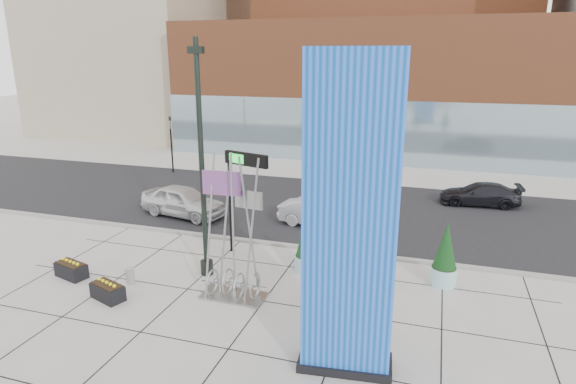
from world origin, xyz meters
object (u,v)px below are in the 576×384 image
(blue_pylon, at_px, (350,227))
(car_white_west, at_px, (183,201))
(public_art_sculpture, at_px, (233,261))
(car_silver_mid, at_px, (321,213))
(overhead_street_sign, at_px, (246,167))
(concrete_bollard, at_px, (130,276))
(lamp_post, at_px, (203,184))

(blue_pylon, bearing_deg, car_white_west, 130.29)
(car_white_west, bearing_deg, public_art_sculpture, -129.40)
(car_white_west, xyz_separation_m, car_silver_mid, (7.43, 0.60, -0.11))
(blue_pylon, xyz_separation_m, car_white_west, (-10.76, 10.22, -3.32))
(public_art_sculpture, distance_m, overhead_street_sign, 4.67)
(public_art_sculpture, bearing_deg, overhead_street_sign, 105.76)
(blue_pylon, relative_size, concrete_bollard, 13.86)
(overhead_street_sign, bearing_deg, car_silver_mid, 79.12)
(blue_pylon, xyz_separation_m, overhead_street_sign, (-5.57, 6.56, -0.25))
(overhead_street_sign, relative_size, car_white_west, 0.95)
(public_art_sculpture, distance_m, concrete_bollard, 4.30)
(concrete_bollard, bearing_deg, lamp_post, 34.30)
(blue_pylon, xyz_separation_m, lamp_post, (-6.33, 4.16, -0.46))
(car_silver_mid, bearing_deg, public_art_sculpture, 178.67)
(overhead_street_sign, xyz_separation_m, car_silver_mid, (2.24, 4.26, -3.18))
(lamp_post, xyz_separation_m, car_white_west, (-4.43, 6.06, -2.85))
(lamp_post, distance_m, overhead_street_sign, 2.53)
(blue_pylon, height_order, overhead_street_sign, blue_pylon)
(public_art_sculpture, xyz_separation_m, concrete_bollard, (-4.16, -0.23, -1.06))
(lamp_post, relative_size, overhead_street_sign, 1.98)
(car_silver_mid, bearing_deg, blue_pylon, -155.63)
(concrete_bollard, height_order, car_white_west, car_white_west)
(blue_pylon, xyz_separation_m, public_art_sculpture, (-4.55, 2.76, -2.76))
(concrete_bollard, height_order, overhead_street_sign, overhead_street_sign)
(blue_pylon, height_order, car_silver_mid, blue_pylon)
(public_art_sculpture, xyz_separation_m, car_white_west, (-6.21, 7.46, -0.56))
(public_art_sculpture, xyz_separation_m, overhead_street_sign, (-1.02, 3.80, 2.51))
(blue_pylon, bearing_deg, concrete_bollard, 157.61)
(lamp_post, xyz_separation_m, overhead_street_sign, (0.75, 2.40, 0.21))
(car_silver_mid, bearing_deg, lamp_post, 163.05)
(lamp_post, height_order, overhead_street_sign, lamp_post)
(blue_pylon, height_order, lamp_post, lamp_post)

